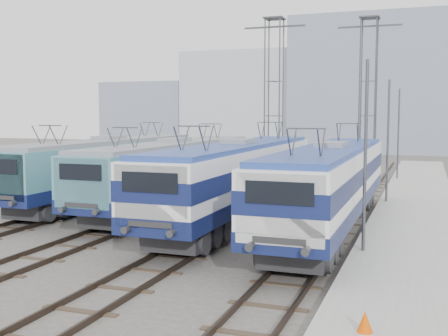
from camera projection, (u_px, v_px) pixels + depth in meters
ground at (122, 252)px, 20.96m from camera, size 160.00×160.00×0.00m
platform at (414, 226)px, 24.99m from camera, size 4.00×70.00×0.30m
locomotive_far_left at (107, 164)px, 32.45m from camera, size 2.84×17.95×3.38m
locomotive_center_left at (173, 168)px, 30.33m from camera, size 2.81×17.73×3.34m
locomotive_center_right at (238, 173)px, 26.52m from camera, size 2.90×18.36×3.45m
locomotive_far_right at (330, 179)px, 24.17m from camera, size 2.88×18.23×3.43m
catenary_tower_west at (274, 93)px, 40.93m from camera, size 4.50×1.20×12.00m
catenary_tower_east at (368, 93)px, 40.60m from camera, size 4.50×1.20×12.00m
mast_front at (365, 161)px, 19.60m from camera, size 0.12×0.12×7.00m
mast_mid at (388, 144)px, 30.83m from camera, size 0.12×0.12×7.00m
mast_rear at (398, 136)px, 42.07m from camera, size 0.12×0.12×7.00m
safety_cone at (365, 321)px, 12.42m from camera, size 0.35×0.35×0.49m
building_west at (251, 101)px, 83.08m from camera, size 18.00×12.00×14.00m
building_center at (377, 86)px, 76.80m from camera, size 22.00×14.00×18.00m
building_far_west at (155, 115)px, 88.68m from camera, size 14.00×10.00×10.00m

